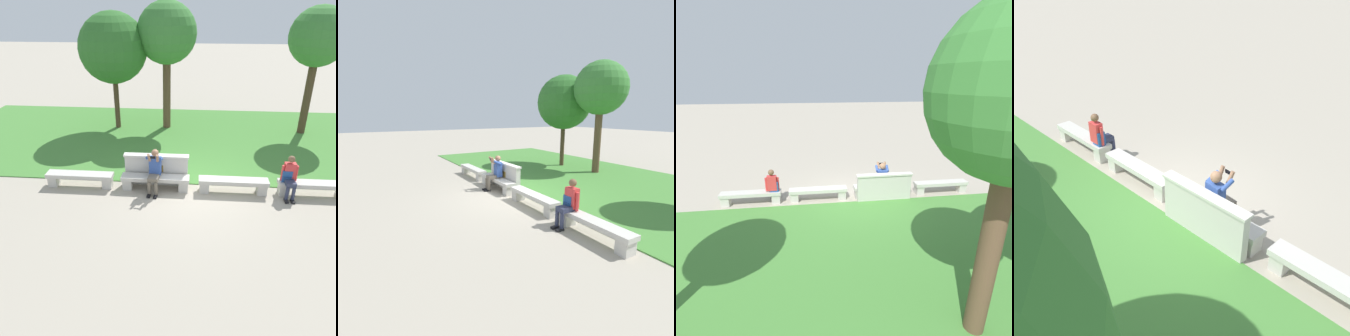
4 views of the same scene
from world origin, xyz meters
TOP-DOWN VIEW (x-y plane):
  - ground_plane at (0.00, 0.00)m, footprint 80.00×80.00m
  - grass_strip at (0.00, 4.38)m, footprint 21.15×8.00m
  - bench_main at (-3.54, 0.00)m, footprint 2.08×0.40m
  - bench_near at (-1.18, 0.00)m, footprint 2.08×0.40m
  - bench_mid at (1.18, 0.00)m, footprint 2.08×0.40m
  - bench_far at (3.54, 0.00)m, footprint 2.08×0.40m
  - backrest_wall_with_plaque at (-1.18, 0.34)m, footprint 2.01×0.24m
  - person_photographer at (-1.19, -0.08)m, footprint 0.50×0.75m
  - person_distant at (2.77, -0.07)m, footprint 0.48×0.67m
  - backpack at (2.71, 0.02)m, footprint 0.28×0.24m
  - tree_left_background at (-3.52, 5.40)m, footprint 2.88×2.88m
  - tree_right_background at (-1.30, 5.61)m, footprint 2.49×2.49m

SIDE VIEW (x-z plane):
  - ground_plane at x=0.00m, z-range 0.00..0.00m
  - grass_strip at x=0.00m, z-range 0.00..0.03m
  - bench_main at x=-3.54m, z-range 0.08..0.53m
  - bench_near at x=-1.18m, z-range 0.08..0.53m
  - bench_mid at x=1.18m, z-range 0.08..0.53m
  - bench_far at x=3.54m, z-range 0.08..0.53m
  - backrest_wall_with_plaque at x=-1.18m, z-range 0.01..1.02m
  - backpack at x=2.71m, z-range 0.41..0.84m
  - person_distant at x=2.77m, z-range 0.04..1.30m
  - person_photographer at x=-1.19m, z-range 0.08..1.40m
  - tree_left_background at x=-3.52m, z-range 1.01..5.92m
  - tree_right_background at x=-1.30m, z-range 1.35..6.65m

